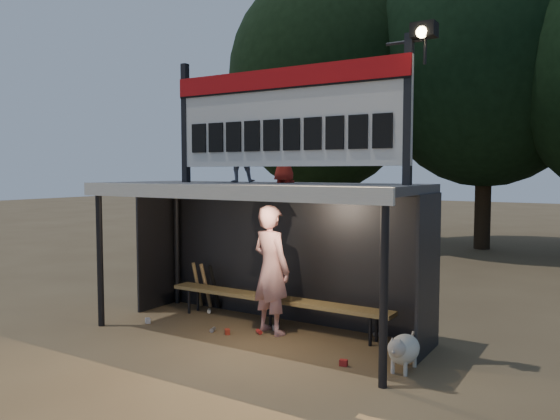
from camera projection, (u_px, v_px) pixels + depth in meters
The scene contains 12 objects.
ground at pixel (255, 335), 8.34m from camera, with size 80.00×80.00×0.00m, color brown.
player at pixel (271, 269), 8.38m from camera, with size 0.72×0.47×1.98m, color white.
child_a at pixel (239, 150), 8.51m from camera, with size 0.49×0.38×1.01m, color slate.
child_b at pixel (285, 155), 8.47m from camera, with size 0.43×0.28×0.87m, color #A82319.
dugout_shelter at pixel (264, 214), 8.42m from camera, with size 5.10×2.08×2.32m.
scoreboard_assembly at pixel (286, 114), 7.80m from camera, with size 4.10×0.27×1.99m.
bench at pixel (274, 300), 8.78m from camera, with size 4.00×0.35×0.48m.
tree_left at pixel (323, 82), 18.53m from camera, with size 6.46×6.46×9.27m.
tree_mid at pixel (487, 54), 17.14m from camera, with size 7.22×7.22×10.36m.
dog at pixel (403, 349), 6.81m from camera, with size 0.36×0.81×0.49m.
bats at pixel (206, 286), 9.86m from camera, with size 0.47×0.32×0.84m.
litter at pixel (252, 330), 8.45m from camera, with size 3.71×1.49×0.08m.
Camera 1 is at (4.62, -6.77, 2.50)m, focal length 35.00 mm.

